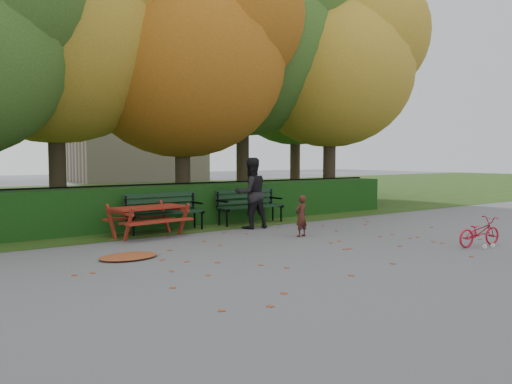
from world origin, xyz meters
TOP-DOWN VIEW (x-y plane):
  - ground at (0.00, 0.00)m, footprint 90.00×90.00m
  - grass_strip at (0.00, 14.00)m, footprint 90.00×90.00m
  - building_right at (8.00, 28.00)m, footprint 9.00×6.00m
  - hedge at (0.00, 4.50)m, footprint 13.00×0.90m
  - iron_fence at (0.00, 5.30)m, footprint 14.00×0.04m
  - tree_b at (-2.44, 6.75)m, footprint 6.72×6.40m
  - tree_c at (0.83, 5.96)m, footprint 6.30×6.00m
  - tree_d at (3.88, 7.23)m, footprint 7.14×6.80m
  - tree_e at (6.52, 5.77)m, footprint 6.09×5.80m
  - tree_g at (8.33, 9.76)m, footprint 6.30×6.00m
  - bench_left at (-1.30, 3.70)m, footprint 1.80×0.57m
  - bench_right at (1.10, 3.70)m, footprint 1.80×0.57m
  - picnic_table at (-1.91, 3.20)m, footprint 1.66×1.40m
  - leaf_pile at (-3.14, 1.20)m, footprint 1.05×0.77m
  - leaf_scatter at (0.00, 0.30)m, footprint 9.00×5.70m
  - child at (0.76, 1.25)m, footprint 0.36×0.27m
  - adult at (0.61, 2.90)m, footprint 0.89×0.73m
  - bicycle at (2.75, -1.66)m, footprint 1.12×0.53m

SIDE VIEW (x-z plane):
  - ground at x=0.00m, z-range 0.00..0.00m
  - grass_strip at x=0.00m, z-range 0.01..0.01m
  - leaf_scatter at x=0.00m, z-range 0.00..0.01m
  - leaf_pile at x=-3.14m, z-range 0.00..0.07m
  - bicycle at x=2.75m, z-range 0.00..0.56m
  - child at x=0.76m, z-range 0.00..0.89m
  - hedge at x=0.00m, z-range 0.00..1.00m
  - picnic_table at x=-1.91m, z-range 0.14..0.88m
  - bench_left at x=-1.30m, z-range 0.08..0.96m
  - bench_right at x=1.10m, z-range 0.08..0.96m
  - iron_fence at x=0.00m, z-range 0.03..1.05m
  - adult at x=0.61m, z-range 0.00..1.70m
  - tree_c at x=0.83m, z-range 0.82..8.82m
  - tree_e at x=6.52m, z-range 1.01..9.16m
  - tree_g at x=8.33m, z-range 1.10..9.65m
  - tree_b at x=-2.44m, z-range 1.01..9.80m
  - tree_d at x=3.88m, z-range 1.19..10.77m
  - building_right at x=8.00m, z-range 0.00..12.00m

